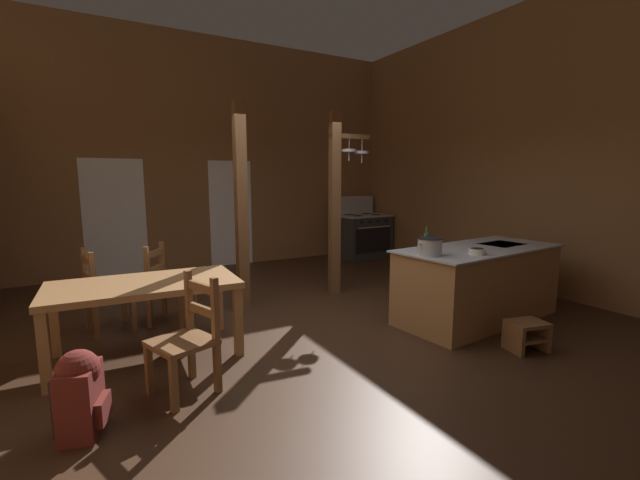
{
  "coord_description": "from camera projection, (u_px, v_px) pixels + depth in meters",
  "views": [
    {
      "loc": [
        -2.12,
        -3.88,
        1.72
      ],
      "look_at": [
        0.34,
        0.45,
        0.97
      ],
      "focal_mm": 23.26,
      "sensor_mm": 36.0,
      "label": 1
    }
  ],
  "objects": [
    {
      "name": "glazed_panel_back_right",
      "position": [
        231.0,
        214.0,
        8.17
      ],
      "size": [
        0.84,
        0.01,
        2.05
      ],
      "primitive_type": "cube",
      "color": "white",
      "rests_on": "ground_plane"
    },
    {
      "name": "stockpot_on_counter",
      "position": [
        430.0,
        247.0,
        4.46
      ],
      "size": [
        0.33,
        0.27,
        0.19
      ],
      "color": "#A8AAB2",
      "rests_on": "kitchen_island"
    },
    {
      "name": "stove_range",
      "position": [
        362.0,
        235.0,
        9.04
      ],
      "size": [
        1.18,
        0.87,
        1.32
      ],
      "color": "#2C2C2C",
      "rests_on": "ground_plane"
    },
    {
      "name": "support_post_center",
      "position": [
        241.0,
        208.0,
        5.33
      ],
      "size": [
        0.14,
        0.14,
        2.66
      ],
      "color": "brown",
      "rests_on": "ground_plane"
    },
    {
      "name": "bottle_tall_on_counter",
      "position": [
        426.0,
        242.0,
        4.69
      ],
      "size": [
        0.06,
        0.06,
        0.28
      ],
      "color": "#2D5638",
      "rests_on": "kitchen_island"
    },
    {
      "name": "step_stool",
      "position": [
        527.0,
        333.0,
        4.15
      ],
      "size": [
        0.41,
        0.35,
        0.3
      ],
      "color": "brown",
      "rests_on": "ground_plane"
    },
    {
      "name": "support_post_with_pot_rack",
      "position": [
        337.0,
        198.0,
        6.08
      ],
      "size": [
        0.63,
        0.26,
        2.66
      ],
      "color": "brown",
      "rests_on": "ground_plane"
    },
    {
      "name": "kitchen_island",
      "position": [
        478.0,
        283.0,
        5.06
      ],
      "size": [
        2.24,
        1.15,
        0.89
      ],
      "color": "#9E7044",
      "rests_on": "ground_plane"
    },
    {
      "name": "mixing_bowl_on_counter",
      "position": [
        477.0,
        251.0,
        4.54
      ],
      "size": [
        0.18,
        0.18,
        0.06
      ],
      "color": "silver",
      "rests_on": "kitchen_island"
    },
    {
      "name": "wall_right",
      "position": [
        538.0,
        148.0,
        6.18
      ],
      "size": [
        0.14,
        8.96,
        4.31
      ],
      "primitive_type": "cube",
      "color": "brown",
      "rests_on": "ground_plane"
    },
    {
      "name": "wall_back",
      "position": [
        209.0,
        155.0,
        7.88
      ],
      "size": [
        8.3,
        0.14,
        4.31
      ],
      "primitive_type": "cube",
      "color": "brown",
      "rests_on": "ground_plane"
    },
    {
      "name": "ladderback_chair_at_table_end",
      "position": [
        188.0,
        338.0,
        3.31
      ],
      "size": [
        0.56,
        0.56,
        0.95
      ],
      "color": "brown",
      "rests_on": "ground_plane"
    },
    {
      "name": "ladderback_chair_near_window",
      "position": [
        104.0,
        292.0,
        4.63
      ],
      "size": [
        0.51,
        0.51,
        0.95
      ],
      "color": "brown",
      "rests_on": "ground_plane"
    },
    {
      "name": "ground_plane",
      "position": [
        314.0,
        337.0,
        4.64
      ],
      "size": [
        8.3,
        8.96,
        0.1
      ],
      "primitive_type": "cube",
      "color": "#382316"
    },
    {
      "name": "glazed_door_back_left",
      "position": [
        115.0,
        219.0,
        7.16
      ],
      "size": [
        1.0,
        0.01,
        2.05
      ],
      "primitive_type": "cube",
      "color": "white",
      "rests_on": "ground_plane"
    },
    {
      "name": "dining_table",
      "position": [
        145.0,
        291.0,
        3.95
      ],
      "size": [
        1.73,
        0.97,
        0.74
      ],
      "color": "#9E7044",
      "rests_on": "ground_plane"
    },
    {
      "name": "ladderback_chair_by_post",
      "position": [
        167.0,
        286.0,
        4.92
      ],
      "size": [
        0.61,
        0.61,
        0.95
      ],
      "color": "brown",
      "rests_on": "ground_plane"
    },
    {
      "name": "backpack",
      "position": [
        80.0,
        391.0,
        2.76
      ],
      "size": [
        0.36,
        0.37,
        0.6
      ],
      "color": "maroon",
      "rests_on": "ground_plane"
    }
  ]
}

